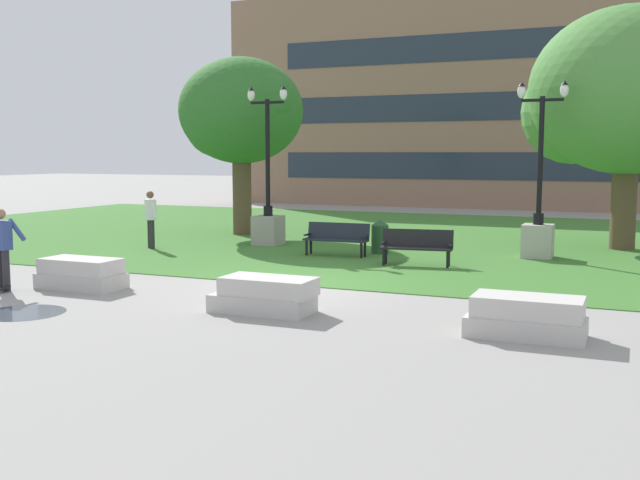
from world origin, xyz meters
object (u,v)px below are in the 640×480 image
at_px(person_skateboarder, 2,244).
at_px(lamp_post_right, 268,213).
at_px(park_bench_near_left, 337,237).
at_px(trash_bin, 380,236).
at_px(person_bystander_near_lawn, 151,216).
at_px(lamp_post_left, 538,222).
at_px(concrete_block_right, 527,318).
at_px(concrete_block_center, 81,274).
at_px(concrete_block_left, 265,295).
at_px(park_bench_near_right, 417,245).

height_order(person_skateboarder, lamp_post_right, lamp_post_right).
xyz_separation_m(person_skateboarder, park_bench_near_left, (4.40, 7.62, -0.43)).
relative_size(park_bench_near_left, lamp_post_right, 0.37).
distance_m(person_skateboarder, park_bench_near_left, 8.81).
distance_m(person_skateboarder, lamp_post_right, 9.22).
xyz_separation_m(trash_bin, person_bystander_near_lawn, (-6.63, -1.62, 0.48)).
height_order(park_bench_near_left, person_bystander_near_lawn, person_bystander_near_lawn).
bearing_deg(lamp_post_left, trash_bin, -168.16).
bearing_deg(person_bystander_near_lawn, park_bench_near_left, 7.16).
bearing_deg(concrete_block_right, concrete_block_center, 176.01).
distance_m(concrete_block_left, trash_bin, 8.31).
bearing_deg(concrete_block_center, person_bystander_near_lawn, 113.08).
bearing_deg(concrete_block_left, lamp_post_left, 68.54).
height_order(person_skateboarder, person_bystander_near_lawn, person_bystander_near_lawn).
height_order(concrete_block_center, park_bench_near_left, park_bench_near_left).
height_order(concrete_block_center, trash_bin, trash_bin).
relative_size(lamp_post_right, lamp_post_left, 1.03).
bearing_deg(concrete_block_left, concrete_block_right, -0.36).
relative_size(person_skateboarder, park_bench_near_left, 0.94).
height_order(concrete_block_center, park_bench_near_right, park_bench_near_right).
height_order(lamp_post_left, person_bystander_near_lawn, lamp_post_left).
height_order(concrete_block_left, park_bench_near_left, park_bench_near_left).
bearing_deg(concrete_block_right, lamp_post_right, 135.41).
distance_m(person_skateboarder, trash_bin, 10.07).
height_order(concrete_block_right, lamp_post_left, lamp_post_left).
distance_m(park_bench_near_left, lamp_post_left, 5.49).
height_order(concrete_block_left, park_bench_near_right, park_bench_near_right).
height_order(park_bench_near_left, lamp_post_right, lamp_post_right).
bearing_deg(park_bench_near_left, lamp_post_left, 19.10).
xyz_separation_m(person_skateboarder, lamp_post_right, (1.52, 9.09, 0.04)).
relative_size(concrete_block_center, park_bench_near_left, 0.99).
relative_size(concrete_block_center, trash_bin, 1.88).
relative_size(park_bench_near_right, lamp_post_left, 0.39).
distance_m(park_bench_near_left, lamp_post_right, 3.27).
bearing_deg(lamp_post_right, park_bench_near_left, -27.09).
bearing_deg(concrete_block_right, concrete_block_left, 179.64).
xyz_separation_m(concrete_block_center, concrete_block_right, (9.23, -0.64, 0.00)).
relative_size(concrete_block_right, park_bench_near_right, 0.97).
bearing_deg(lamp_post_right, concrete_block_right, -44.59).
relative_size(concrete_block_center, park_bench_near_right, 0.97).
height_order(lamp_post_right, lamp_post_left, lamp_post_right).
distance_m(concrete_block_center, lamp_post_left, 11.92).
bearing_deg(trash_bin, park_bench_near_left, -136.42).
bearing_deg(person_skateboarder, lamp_post_right, 80.51).
bearing_deg(park_bench_near_left, concrete_block_right, -50.40).
height_order(concrete_block_right, park_bench_near_left, park_bench_near_left).
height_order(concrete_block_center, person_bystander_near_lawn, person_bystander_near_lawn).
height_order(person_skateboarder, lamp_post_left, lamp_post_left).
relative_size(concrete_block_right, person_skateboarder, 1.05).
relative_size(trash_bin, person_bystander_near_lawn, 0.56).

